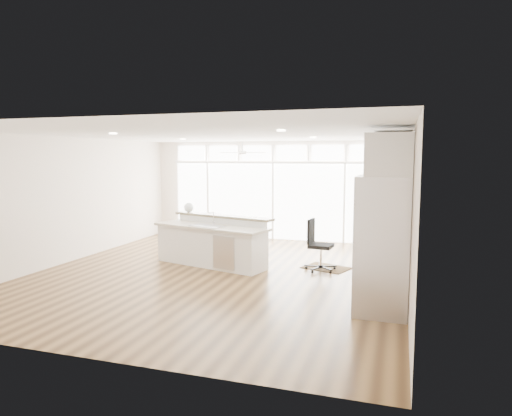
% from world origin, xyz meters
% --- Properties ---
extents(floor, '(7.00, 8.00, 0.02)m').
position_xyz_m(floor, '(0.00, 0.00, -0.01)').
color(floor, '#472E16').
rests_on(floor, ground).
extents(ceiling, '(7.00, 8.00, 0.02)m').
position_xyz_m(ceiling, '(0.00, 0.00, 2.70)').
color(ceiling, white).
rests_on(ceiling, wall_back).
extents(wall_back, '(7.00, 0.04, 2.70)m').
position_xyz_m(wall_back, '(0.00, 4.00, 1.35)').
color(wall_back, white).
rests_on(wall_back, floor).
extents(wall_front, '(7.00, 0.04, 2.70)m').
position_xyz_m(wall_front, '(0.00, -4.00, 1.35)').
color(wall_front, white).
rests_on(wall_front, floor).
extents(wall_left, '(0.04, 8.00, 2.70)m').
position_xyz_m(wall_left, '(-3.50, 0.00, 1.35)').
color(wall_left, white).
rests_on(wall_left, floor).
extents(wall_right, '(0.04, 8.00, 2.70)m').
position_xyz_m(wall_right, '(3.50, 0.00, 1.35)').
color(wall_right, white).
rests_on(wall_right, floor).
extents(glass_wall, '(5.80, 0.06, 2.08)m').
position_xyz_m(glass_wall, '(0.00, 3.94, 1.05)').
color(glass_wall, white).
rests_on(glass_wall, wall_back).
extents(transom_row, '(5.90, 0.06, 0.40)m').
position_xyz_m(transom_row, '(0.00, 3.94, 2.38)').
color(transom_row, white).
rests_on(transom_row, wall_back).
extents(desk_window, '(0.04, 0.85, 0.85)m').
position_xyz_m(desk_window, '(3.46, 0.30, 1.55)').
color(desk_window, silver).
rests_on(desk_window, wall_right).
extents(ceiling_fan, '(1.16, 1.16, 0.32)m').
position_xyz_m(ceiling_fan, '(-0.50, 2.80, 2.48)').
color(ceiling_fan, white).
rests_on(ceiling_fan, ceiling).
extents(recessed_lights, '(3.40, 3.00, 0.02)m').
position_xyz_m(recessed_lights, '(0.00, 0.20, 2.68)').
color(recessed_lights, silver).
rests_on(recessed_lights, ceiling).
extents(oven_cabinet, '(0.64, 1.20, 2.50)m').
position_xyz_m(oven_cabinet, '(3.17, 1.80, 1.25)').
color(oven_cabinet, white).
rests_on(oven_cabinet, floor).
extents(desk_nook, '(0.72, 1.30, 0.76)m').
position_xyz_m(desk_nook, '(3.13, 0.30, 0.38)').
color(desk_nook, white).
rests_on(desk_nook, floor).
extents(upper_cabinets, '(0.64, 1.30, 0.64)m').
position_xyz_m(upper_cabinets, '(3.17, 0.30, 2.35)').
color(upper_cabinets, white).
rests_on(upper_cabinets, wall_right).
extents(refrigerator, '(0.76, 0.90, 2.00)m').
position_xyz_m(refrigerator, '(3.11, -1.35, 1.00)').
color(refrigerator, silver).
rests_on(refrigerator, floor).
extents(fridge_cabinet, '(0.64, 0.90, 0.60)m').
position_xyz_m(fridge_cabinet, '(3.17, -1.35, 2.30)').
color(fridge_cabinet, white).
rests_on(fridge_cabinet, wall_right).
extents(framed_photos, '(0.06, 0.22, 0.80)m').
position_xyz_m(framed_photos, '(3.46, 0.92, 1.40)').
color(framed_photos, black).
rests_on(framed_photos, wall_right).
extents(kitchen_island, '(2.74, 1.62, 1.02)m').
position_xyz_m(kitchen_island, '(-0.43, 0.57, 0.51)').
color(kitchen_island, white).
rests_on(kitchen_island, floor).
extents(rug, '(1.06, 0.91, 0.01)m').
position_xyz_m(rug, '(1.94, 1.05, 0.01)').
color(rug, '#322010').
rests_on(rug, floor).
extents(office_chair, '(0.57, 0.54, 1.02)m').
position_xyz_m(office_chair, '(1.86, 0.81, 0.51)').
color(office_chair, black).
rests_on(office_chair, floor).
extents(fishbowl, '(0.25, 0.25, 0.22)m').
position_xyz_m(fishbowl, '(-1.24, 1.21, 1.13)').
color(fishbowl, white).
rests_on(fishbowl, kitchen_island).
extents(monitor, '(0.13, 0.47, 0.39)m').
position_xyz_m(monitor, '(3.05, 0.30, 0.95)').
color(monitor, black).
rests_on(monitor, desk_nook).
extents(keyboard, '(0.15, 0.35, 0.02)m').
position_xyz_m(keyboard, '(2.88, 0.30, 0.77)').
color(keyboard, white).
rests_on(keyboard, desk_nook).
extents(potted_plant, '(0.27, 0.29, 0.21)m').
position_xyz_m(potted_plant, '(3.17, 1.80, 2.61)').
color(potted_plant, '#2A5E28').
rests_on(potted_plant, oven_cabinet).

